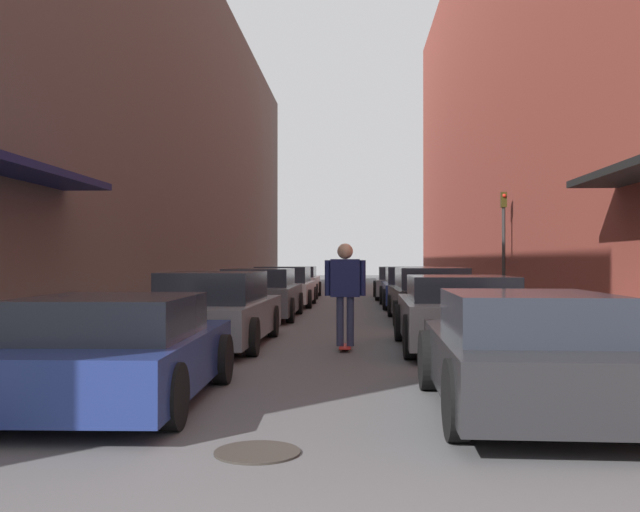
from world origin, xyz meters
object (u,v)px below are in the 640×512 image
parked_car_left_2 (260,294)px  manhole_cover (257,452)px  parked_car_left_0 (117,351)px  traffic_light (504,237)px  parked_car_left_1 (216,310)px  parked_car_right_1 (459,313)px  parked_car_right_4 (400,283)px  parked_car_right_2 (430,296)px  parked_car_left_4 (297,282)px  parked_car_left_3 (284,287)px  parked_car_right_3 (409,288)px  skateboarder (345,284)px  parked_car_right_0 (523,353)px

parked_car_left_2 → manhole_cover: size_ratio=6.49×
parked_car_left_0 → traffic_light: size_ratio=1.17×
traffic_light → parked_car_left_1: bearing=-129.8°
parked_car_right_1 → parked_car_right_4: size_ratio=0.95×
parked_car_left_1 → parked_car_right_1: parked_car_left_1 is taller
parked_car_left_2 → parked_car_right_2: size_ratio=1.02×
parked_car_left_1 → parked_car_left_4: 16.59m
parked_car_left_3 → parked_car_right_4: size_ratio=0.95×
parked_car_right_4 → traffic_light: bearing=-71.0°
parked_car_left_1 → manhole_cover: (1.74, -7.13, -0.63)m
parked_car_right_2 → parked_car_right_1: bearing=-91.0°
parked_car_left_1 → parked_car_right_2: size_ratio=1.06×
parked_car_right_1 → parked_car_right_3: parked_car_right_3 is taller
traffic_light → parked_car_left_3: bearing=156.8°
parked_car_right_1 → traffic_light: size_ratio=1.21×
parked_car_left_1 → parked_car_right_3: bearing=67.9°
parked_car_left_1 → traffic_light: bearing=50.2°
parked_car_left_1 → parked_car_left_2: 6.08m
parked_car_right_1 → parked_car_right_2: size_ratio=0.93×
parked_car_left_1 → traffic_light: traffic_light is taller
parked_car_left_1 → parked_car_right_2: 6.95m
parked_car_left_4 → skateboarder: 17.28m
parked_car_left_0 → skateboarder: 5.30m
parked_car_left_0 → parked_car_right_2: (4.49, 10.58, 0.08)m
parked_car_left_0 → skateboarder: size_ratio=2.17×
parked_car_left_3 → manhole_cover: 18.38m
parked_car_left_4 → parked_car_right_1: size_ratio=1.06×
parked_car_right_2 → parked_car_right_4: parked_car_right_2 is taller
parked_car_left_0 → parked_car_right_1: bearing=47.9°
parked_car_left_0 → parked_car_right_0: size_ratio=1.01×
parked_car_right_1 → traffic_light: 9.16m
parked_car_left_1 → parked_car_right_4: 16.33m
parked_car_left_0 → parked_car_left_2: size_ratio=0.88×
parked_car_left_3 → skateboarder: size_ratio=2.25×
parked_car_right_4 → parked_car_left_3: bearing=-132.5°
parked_car_left_3 → skateboarder: (2.25, -11.71, 0.51)m
parked_car_left_4 → parked_car_right_2: size_ratio=0.99×
parked_car_right_0 → parked_car_left_2: bearing=110.1°
skateboarder → parked_car_right_4: bearing=83.2°
parked_car_right_2 → manhole_cover: (-2.69, -12.48, -0.64)m
parked_car_right_1 → skateboarder: (-1.97, -0.17, 0.50)m
parked_car_right_1 → manhole_cover: (-2.59, -6.75, -0.63)m
parked_car_left_4 → traffic_light: 10.84m
parked_car_right_0 → parked_car_left_4: bearing=100.6°
parked_car_left_0 → parked_car_left_3: bearing=89.4°
parked_car_left_1 → parked_car_left_4: size_ratio=1.07×
manhole_cover → traffic_light: traffic_light is taller
parked_car_right_0 → parked_car_right_4: bearing=89.8°
parked_car_right_0 → parked_car_right_4: (0.06, 21.25, 0.02)m
parked_car_left_2 → manhole_cover: 13.34m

